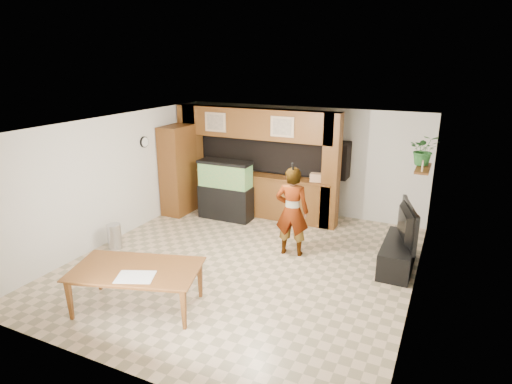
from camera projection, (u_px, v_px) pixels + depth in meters
The scene contains 20 objects.
floor at pixel (243, 263), 8.07m from camera, with size 6.50×6.50×0.00m, color tan.
ceiling at pixel (242, 125), 7.29m from camera, with size 6.50×6.50×0.00m, color white.
wall_back at pixel (302, 160), 10.49m from camera, with size 6.00×6.00×0.00m, color beige.
wall_left at pixel (114, 178), 8.89m from camera, with size 6.50×6.50×0.00m, color beige.
wall_right at pixel (419, 224), 6.46m from camera, with size 6.50×6.50×0.00m, color beige.
partition at pixel (257, 161), 10.34m from camera, with size 4.20×0.99×2.60m.
wall_clock at pixel (144, 142), 9.56m from camera, with size 0.05×0.25×0.25m.
wall_shelf at pixel (423, 168), 8.09m from camera, with size 0.25×0.90×0.04m, color brown.
pantry_cabinet at pixel (178, 170), 10.43m from camera, with size 0.54×0.89×2.16m, color brown.
trash_can at pixel (114, 236), 8.63m from camera, with size 0.28×0.28×0.51m, color #B2B2B7.
aquarium at pixel (226, 191), 10.13m from camera, with size 1.28×0.48×1.41m.
tv_stand at pixel (398, 254), 7.85m from camera, with size 0.54×1.49×0.50m, color black.
television at pixel (402, 224), 7.67m from camera, with size 1.25×0.16×0.72m, color black.
photo_frame at pixel (422, 166), 7.80m from camera, with size 0.03×0.14×0.19m, color tan.
potted_plant at pixel (424, 150), 8.17m from camera, with size 0.53×0.46×0.59m, color #27622A.
person at pixel (292, 211), 8.20m from camera, with size 0.64×0.42×1.77m, color tan.
microphone at pixel (293, 167), 7.76m from camera, with size 0.04×0.04×0.16m, color black.
dining_table at pixel (137, 289), 6.49m from camera, with size 1.91×1.07×0.67m, color brown.
newspaper_a at pixel (135, 277), 6.17m from camera, with size 0.53×0.39×0.01m, color silver.
counter_box at pixel (316, 177), 9.59m from camera, with size 0.28×0.19×0.19m, color tan.
Camera 1 is at (3.32, -6.50, 3.69)m, focal length 30.00 mm.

